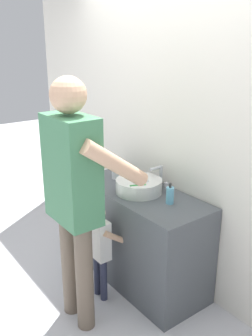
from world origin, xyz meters
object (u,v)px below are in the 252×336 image
at_px(soap_bottle, 170,195).
at_px(child_toddler, 100,244).
at_px(adult_parent, 75,185).
at_px(toothbrush_cup, 116,173).

bearing_deg(soap_bottle, child_toddler, -125.47).
bearing_deg(child_toddler, adult_parent, -67.15).
relative_size(toothbrush_cup, child_toddler, 0.25).
xyz_separation_m(toothbrush_cup, soap_bottle, (0.68, 0.02, 0.02)).
bearing_deg(adult_parent, toothbrush_cup, 125.44).
distance_m(soap_bottle, child_toddler, 0.68).
bearing_deg(toothbrush_cup, adult_parent, -54.56).
xyz_separation_m(toothbrush_cup, adult_parent, (0.48, -0.67, 0.20)).
bearing_deg(soap_bottle, adult_parent, -106.17).
xyz_separation_m(soap_bottle, adult_parent, (-0.20, -0.69, 0.18)).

